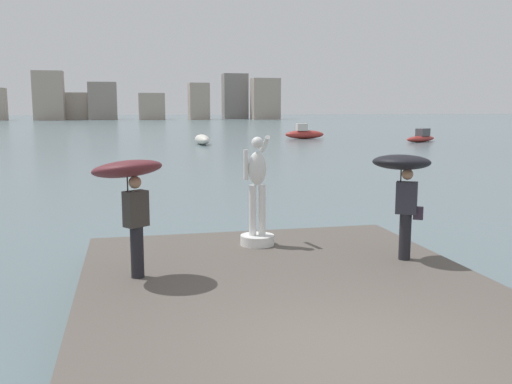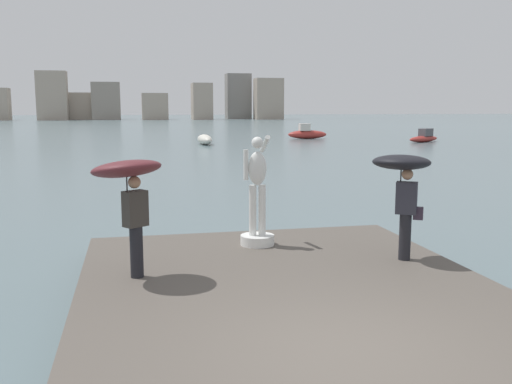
{
  "view_description": "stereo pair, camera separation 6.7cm",
  "coord_description": "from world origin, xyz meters",
  "px_view_note": "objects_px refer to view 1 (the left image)",
  "views": [
    {
      "loc": [
        -2.49,
        -6.0,
        3.26
      ],
      "look_at": [
        0.0,
        5.09,
        1.55
      ],
      "focal_mm": 39.81,
      "sensor_mm": 36.0,
      "label": 1
    },
    {
      "loc": [
        -2.43,
        -6.01,
        3.26
      ],
      "look_at": [
        0.0,
        5.09,
        1.55
      ],
      "focal_mm": 39.81,
      "sensor_mm": 36.0,
      "label": 2
    }
  ],
  "objects_px": {
    "boat_far": "(304,133)",
    "boat_leftward": "(202,139)",
    "boat_near": "(421,137)",
    "onlooker_right": "(403,175)",
    "statue_white_figure": "(257,205)",
    "onlooker_left": "(129,182)"
  },
  "relations": [
    {
      "from": "boat_near",
      "to": "boat_leftward",
      "type": "relative_size",
      "value": 1.05
    },
    {
      "from": "onlooker_left",
      "to": "boat_near",
      "type": "relative_size",
      "value": 0.47
    },
    {
      "from": "statue_white_figure",
      "to": "onlooker_left",
      "type": "xyz_separation_m",
      "value": [
        -2.58,
        -1.82,
        0.79
      ]
    },
    {
      "from": "onlooker_right",
      "to": "boat_leftward",
      "type": "xyz_separation_m",
      "value": [
        1.33,
        39.98,
        -1.57
      ]
    },
    {
      "from": "onlooker_right",
      "to": "boat_far",
      "type": "height_order",
      "value": "onlooker_right"
    },
    {
      "from": "onlooker_left",
      "to": "boat_far",
      "type": "bearing_deg",
      "value": 69.22
    },
    {
      "from": "boat_far",
      "to": "boat_leftward",
      "type": "relative_size",
      "value": 0.98
    },
    {
      "from": "statue_white_figure",
      "to": "boat_near",
      "type": "height_order",
      "value": "statue_white_figure"
    },
    {
      "from": "onlooker_left",
      "to": "onlooker_right",
      "type": "xyz_separation_m",
      "value": [
        4.98,
        0.16,
        -0.04
      ]
    },
    {
      "from": "statue_white_figure",
      "to": "onlooker_right",
      "type": "height_order",
      "value": "statue_white_figure"
    },
    {
      "from": "boat_near",
      "to": "boat_leftward",
      "type": "bearing_deg",
      "value": 177.38
    },
    {
      "from": "onlooker_right",
      "to": "boat_near",
      "type": "height_order",
      "value": "onlooker_right"
    },
    {
      "from": "boat_near",
      "to": "boat_far",
      "type": "bearing_deg",
      "value": 140.33
    },
    {
      "from": "statue_white_figure",
      "to": "onlooker_left",
      "type": "bearing_deg",
      "value": -144.75
    },
    {
      "from": "boat_near",
      "to": "boat_far",
      "type": "relative_size",
      "value": 1.06
    },
    {
      "from": "statue_white_figure",
      "to": "boat_leftward",
      "type": "xyz_separation_m",
      "value": [
        3.73,
        38.32,
        -0.81
      ]
    },
    {
      "from": "onlooker_right",
      "to": "boat_far",
      "type": "relative_size",
      "value": 0.49
    },
    {
      "from": "onlooker_left",
      "to": "boat_near",
      "type": "xyz_separation_m",
      "value": [
        26.85,
        39.2,
        -1.62
      ]
    },
    {
      "from": "boat_far",
      "to": "boat_near",
      "type": "bearing_deg",
      "value": -39.67
    },
    {
      "from": "statue_white_figure",
      "to": "onlooker_right",
      "type": "bearing_deg",
      "value": -34.62
    },
    {
      "from": "boat_far",
      "to": "onlooker_left",
      "type": "bearing_deg",
      "value": -110.78
    },
    {
      "from": "boat_near",
      "to": "onlooker_right",
      "type": "bearing_deg",
      "value": -119.25
    }
  ]
}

